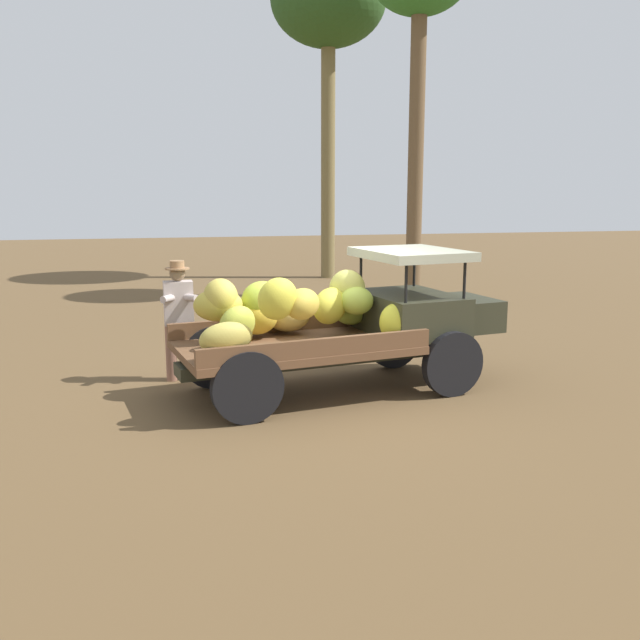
% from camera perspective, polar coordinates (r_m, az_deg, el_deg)
% --- Properties ---
extents(ground_plane, '(60.00, 60.00, 0.00)m').
position_cam_1_polar(ground_plane, '(9.43, -0.13, -5.91)').
color(ground_plane, brown).
extents(truck, '(4.63, 2.41, 1.87)m').
position_cam_1_polar(truck, '(9.37, 2.01, -0.04)').
color(truck, '#303021').
rests_on(truck, ground).
extents(farmer, '(0.53, 0.47, 1.71)m').
position_cam_1_polar(farmer, '(10.00, -11.43, 0.56)').
color(farmer, '#92634D').
rests_on(farmer, ground).
extents(forest_tree_4, '(3.30, 3.30, 9.26)m').
position_cam_1_polar(forest_tree_4, '(21.73, 0.68, 24.23)').
color(forest_tree_4, olive).
rests_on(forest_tree_4, ground).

